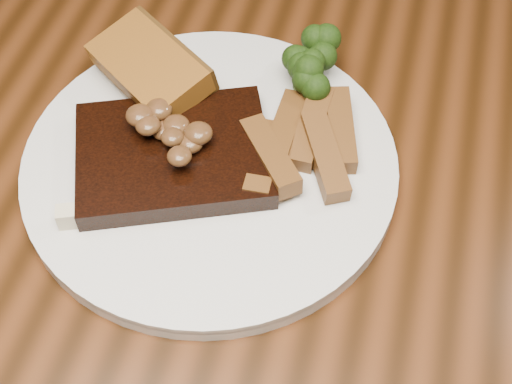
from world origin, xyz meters
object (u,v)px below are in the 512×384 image
Objects in this scene: dining_table at (239,261)px; potato_wedges at (293,155)px; garlic_bread at (152,84)px; steak at (174,156)px; plate at (210,166)px.

dining_table is 0.13m from potato_wedges.
garlic_bread is 1.04× the size of potato_wedges.
dining_table is 15.40× the size of garlic_bread.
steak is 1.49× the size of potato_wedges.
potato_wedges is (0.13, -0.05, 0.00)m from garlic_bread.
steak is 0.09m from potato_wedges.
garlic_bread is (-0.10, 0.08, 0.12)m from dining_table.
potato_wedges is (0.04, 0.04, 0.12)m from dining_table.
dining_table is at bearing -36.01° from steak.
plate is 2.90× the size of garlic_bread.
dining_table is at bearing -4.88° from garlic_bread.
potato_wedges is at bearing -7.60° from steak.
garlic_bread is at bearing 139.40° from plate.
plate is (-0.03, 0.02, 0.10)m from dining_table.
dining_table is 16.02× the size of potato_wedges.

